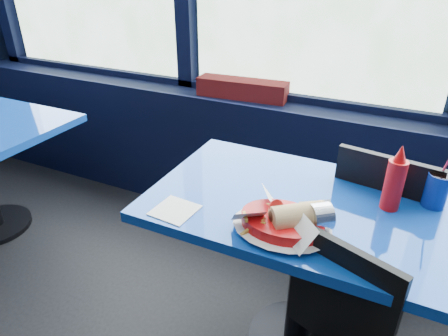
% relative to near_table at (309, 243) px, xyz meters
% --- Properties ---
extents(window_sill, '(5.00, 0.26, 0.80)m').
position_rel_near_table_xyz_m(window_sill, '(-0.30, 0.87, -0.17)').
color(window_sill, black).
rests_on(window_sill, ground).
extents(near_table, '(1.20, 0.70, 0.75)m').
position_rel_near_table_xyz_m(near_table, '(0.00, 0.00, 0.00)').
color(near_table, black).
rests_on(near_table, ground).
extents(chair_near_back, '(0.46, 0.46, 0.89)m').
position_rel_near_table_xyz_m(chair_near_back, '(0.20, 0.32, -0.06)').
color(chair_near_back, black).
rests_on(chair_near_back, ground).
extents(planter_box, '(0.54, 0.17, 0.11)m').
position_rel_near_table_xyz_m(planter_box, '(-0.66, 0.87, 0.29)').
color(planter_box, maroon).
rests_on(planter_box, window_sill).
extents(food_basket, '(0.33, 0.33, 0.11)m').
position_rel_near_table_xyz_m(food_basket, '(-0.05, -0.20, 0.22)').
color(food_basket, red).
rests_on(food_basket, near_table).
extents(ketchup_bottle, '(0.07, 0.07, 0.25)m').
position_rel_near_table_xyz_m(ketchup_bottle, '(0.25, 0.09, 0.29)').
color(ketchup_bottle, red).
rests_on(ketchup_bottle, near_table).
extents(soda_cup, '(0.08, 0.08, 0.27)m').
position_rel_near_table_xyz_m(soda_cup, '(0.39, 0.17, 0.25)').
color(soda_cup, navy).
rests_on(soda_cup, near_table).
extents(napkin, '(0.15, 0.15, 0.00)m').
position_rel_near_table_xyz_m(napkin, '(-0.43, -0.26, 0.18)').
color(napkin, white).
rests_on(napkin, near_table).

